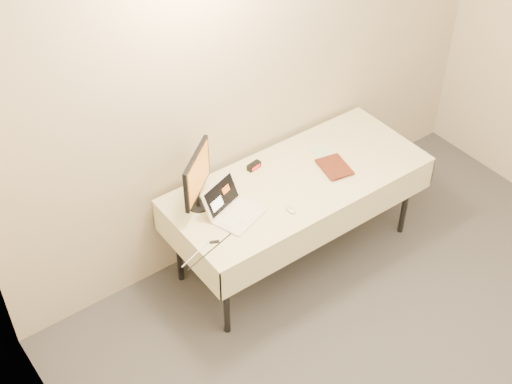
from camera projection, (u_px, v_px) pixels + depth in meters
back_wall at (259, 74)px, 4.78m from camera, size 4.00×0.10×2.70m
table at (298, 186)px, 4.94m from camera, size 1.86×0.81×0.74m
laptop at (232, 208)px, 4.60m from camera, size 0.40×0.39×0.21m
monitor at (197, 176)px, 4.53m from camera, size 0.34×0.28×0.43m
book at (324, 158)px, 4.87m from camera, size 0.19×0.06×0.25m
alarm_clock at (254, 166)px, 4.97m from camera, size 0.11×0.06×0.04m
clicker at (291, 210)px, 4.65m from camera, size 0.05×0.09×0.02m
paper_form at (326, 157)px, 5.08m from camera, size 0.14×0.30×0.00m
usb_dongle at (215, 242)px, 4.43m from camera, size 0.06×0.04×0.01m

